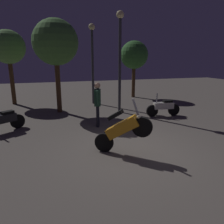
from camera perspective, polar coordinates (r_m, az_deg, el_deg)
name	(u,v)px	position (r m, az deg, el deg)	size (l,w,h in m)	color
ground_plane	(130,151)	(6.38, 5.03, -10.44)	(40.00, 40.00, 0.00)	#605951
motorcycle_orange_foreground	(122,129)	(5.91, 2.81, -4.69)	(1.43, 1.01, 1.63)	black
motorcycle_white_parked_left	(163,107)	(10.23, 13.75, 1.32)	(1.66, 0.39, 1.11)	black
motorcycle_black_parked_right	(3,120)	(8.78, -27.46, -2.05)	(1.44, 1.01, 1.11)	black
person_rider_beside	(98,100)	(8.28, -3.94, 3.15)	(0.33, 0.67, 1.77)	black
streetlamp_near	(92,54)	(12.68, -5.34, 15.50)	(0.36, 0.36, 4.58)	#38383D
streetlamp_far	(120,50)	(10.47, 2.16, 16.50)	(0.36, 0.36, 4.80)	#38383D
tree_left_bg	(56,43)	(10.83, -15.06, 17.64)	(2.17, 2.17, 4.50)	#4C331E
tree_center_bg	(134,55)	(14.91, 6.02, 15.01)	(1.89, 1.89, 3.84)	#4C331E
tree_right_bg	(8,48)	(13.74, -26.32, 15.36)	(1.89, 1.89, 4.24)	#4C331E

